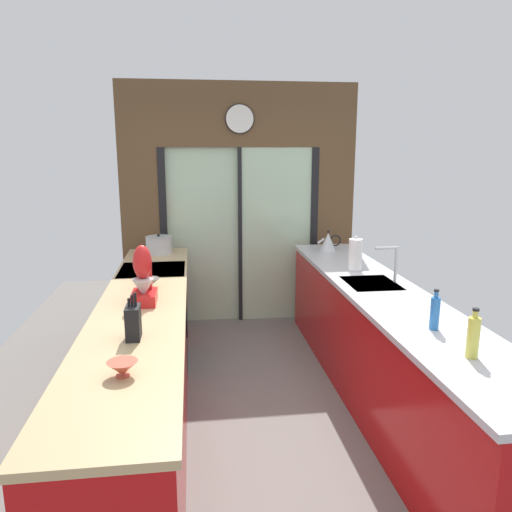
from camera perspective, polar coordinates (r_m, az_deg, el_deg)
name	(u,v)px	position (r m, az deg, el deg)	size (l,w,h in m)	color
ground_plane	(262,392)	(4.28, 0.67, -15.44)	(5.04, 7.60, 0.02)	slate
back_wall_unit	(240,190)	(5.59, -1.91, 7.63)	(2.64, 0.12, 2.70)	brown
left_counter_run	(143,370)	(3.64, -12.92, -12.73)	(0.62, 3.80, 0.92)	#AD0C0F
right_counter_run	(382,347)	(4.04, 14.40, -10.21)	(0.62, 3.80, 0.92)	#AD0C0F
sink_faucet	(393,259)	(4.12, 15.55, -0.32)	(0.19, 0.02, 0.30)	#B7BABC
oven_range	(155,318)	(4.67, -11.65, -7.04)	(0.60, 0.60, 0.92)	black
mixing_bowl_near	(122,368)	(2.49, -15.21, -12.45)	(0.15, 0.15, 0.08)	#BC4C38
mixing_bowl_far	(149,283)	(3.92, -12.33, -3.08)	(0.17, 0.17, 0.08)	#514C47
knife_block	(133,322)	(2.92, -14.04, -7.43)	(0.08, 0.14, 0.27)	black
stand_mixer	(143,281)	(3.53, -12.91, -2.84)	(0.17, 0.27, 0.42)	red
stock_pot	(159,245)	(5.19, -11.19, 1.28)	(0.27, 0.27, 0.20)	#B7BABC
kettle	(328,242)	(5.30, 8.36, 1.67)	(0.26, 0.17, 0.22)	#B7BABC
soap_bottle_near	(473,336)	(2.82, 23.87, -8.52)	(0.06, 0.06, 0.27)	#D1CC4C
soap_bottle_far	(435,312)	(3.16, 20.01, -6.16)	(0.06, 0.06, 0.25)	#286BB7
paper_towel_roll	(355,255)	(4.46, 11.42, 0.12)	(0.14, 0.14, 0.31)	#B7BABC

